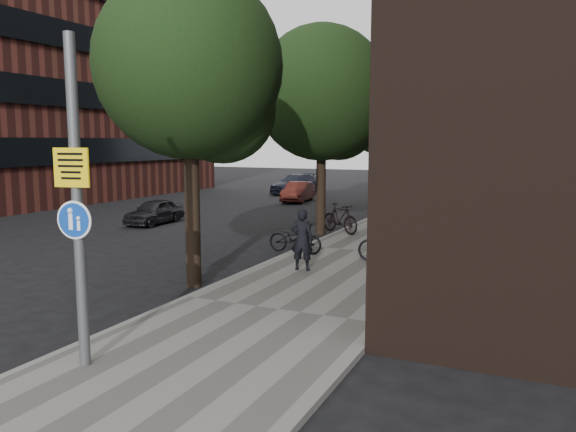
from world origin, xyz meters
The scene contains 15 objects.
ground centered at (0.00, 0.00, 0.00)m, with size 120.00×120.00×0.00m, color black.
sidewalk centered at (0.25, 10.00, 0.06)m, with size 4.50×60.00×0.12m, color slate.
curb_edge centered at (-2.00, 10.00, 0.07)m, with size 0.15×60.00×0.13m, color slate.
street_tree_near centered at (-2.53, 4.64, 5.11)m, with size 4.40×4.40×7.50m.
street_tree_mid centered at (-2.53, 13.14, 5.11)m, with size 5.00×5.00×7.80m.
street_tree_far centered at (-2.53, 22.14, 5.11)m, with size 5.00×5.00×7.80m.
signpost centered at (-1.22, -0.50, 2.63)m, with size 0.57×0.17×4.98m.
pedestrian centered at (-0.69, 6.75, 0.95)m, with size 0.60×0.40×1.66m, color black.
parked_bike_facade_near centered at (1.24, 8.68, 0.62)m, with size 0.66×1.90×1.00m, color black.
parked_bike_facade_far centered at (2.00, 9.34, 0.58)m, with size 0.43×1.52×0.91m, color black.
parked_bike_curb_near centered at (-1.80, 8.81, 0.58)m, with size 0.61×1.75×0.92m, color black.
parked_bike_curb_far centered at (-1.80, 12.93, 0.68)m, with size 0.52×1.85×1.11m, color black.
parked_car_near centered at (-10.07, 12.56, 0.54)m, with size 1.27×3.15×1.07m, color black.
parked_car_mid centered at (-8.04, 23.28, 0.58)m, with size 1.22×3.50×1.15m, color #5A2019.
parked_car_far centered at (-10.20, 27.79, 0.66)m, with size 1.84×4.52×1.31m, color black.
Camera 1 is at (5.09, -6.72, 3.55)m, focal length 35.00 mm.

